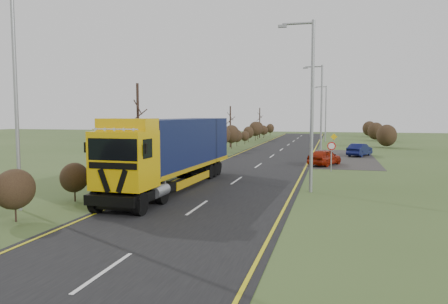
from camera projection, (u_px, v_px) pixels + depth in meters
name	position (u px, v px, depth m)	size (l,w,h in m)	color
ground	(220.00, 192.00, 22.89)	(160.00, 160.00, 0.00)	#384E21
road	(254.00, 169.00, 32.55)	(8.00, 120.00, 0.02)	black
layby	(341.00, 158.00, 40.65)	(6.00, 18.00, 0.02)	#292725
lane_markings	(253.00, 169.00, 32.26)	(7.52, 116.00, 0.01)	gold
hedgerow	(168.00, 148.00, 31.83)	(2.24, 102.04, 6.05)	black
lorry	(173.00, 148.00, 23.77)	(2.78, 14.10, 3.91)	black
car_red_hatchback	(324.00, 157.00, 34.70)	(1.54, 3.82, 1.30)	maroon
car_blue_sedan	(360.00, 150.00, 42.25)	(1.30, 3.72, 1.23)	#0A0F3B
streetlight_near	(310.00, 99.00, 22.51)	(1.89, 0.18, 8.86)	gray
streetlight_mid	(320.00, 107.00, 40.34)	(1.83, 0.18, 8.58)	gray
streetlight_far	(325.00, 111.00, 64.32)	(1.76, 0.18, 8.22)	gray
left_pole	(15.00, 82.00, 18.13)	(0.16, 0.16, 10.83)	gray
speed_sign	(331.00, 151.00, 31.00)	(0.58, 0.10, 2.11)	gray
warning_board	(334.00, 140.00, 48.32)	(0.74, 0.11, 1.94)	gray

